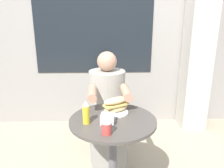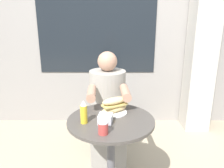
# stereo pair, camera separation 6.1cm
# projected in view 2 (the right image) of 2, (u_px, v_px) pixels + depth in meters

# --- Properties ---
(storefront_wall) EXTENTS (8.00, 0.09, 2.80)m
(storefront_wall) POSITION_uv_depth(u_px,v_px,m) (112.00, 20.00, 2.82)
(storefront_wall) COLOR gray
(storefront_wall) RESTS_ON ground_plane
(lattice_pillar) EXTENTS (0.31, 0.31, 2.40)m
(lattice_pillar) POSITION_uv_depth(u_px,v_px,m) (204.00, 38.00, 2.66)
(lattice_pillar) COLOR #B2ADA3
(lattice_pillar) RESTS_ON ground_plane
(cafe_table) EXTENTS (0.61, 0.61, 0.75)m
(cafe_table) POSITION_uv_depth(u_px,v_px,m) (112.00, 146.00, 1.57)
(cafe_table) COLOR #47423D
(cafe_table) RESTS_ON ground_plane
(diner_chair) EXTENTS (0.40, 0.40, 0.87)m
(diner_chair) POSITION_uv_depth(u_px,v_px,m) (109.00, 105.00, 2.37)
(diner_chair) COLOR slate
(diner_chair) RESTS_ON ground_plane
(seated_diner) EXTENTS (0.35, 0.60, 1.15)m
(seated_diner) POSITION_uv_depth(u_px,v_px,m) (109.00, 121.00, 2.04)
(seated_diner) COLOR gray
(seated_diner) RESTS_ON ground_plane
(sandwich_on_plate) EXTENTS (0.21, 0.18, 0.12)m
(sandwich_on_plate) POSITION_uv_depth(u_px,v_px,m) (116.00, 106.00, 1.60)
(sandwich_on_plate) COLOR white
(sandwich_on_plate) RESTS_ON cafe_table
(drink_cup) EXTENTS (0.06, 0.06, 0.08)m
(drink_cup) POSITION_uv_depth(u_px,v_px,m) (104.00, 127.00, 1.30)
(drink_cup) COLOR #B73D38
(drink_cup) RESTS_ON cafe_table
(napkin_box) EXTENTS (0.10, 0.10, 0.06)m
(napkin_box) POSITION_uv_depth(u_px,v_px,m) (106.00, 119.00, 1.45)
(napkin_box) COLOR silver
(napkin_box) RESTS_ON cafe_table
(condiment_bottle) EXTENTS (0.05, 0.05, 0.16)m
(condiment_bottle) POSITION_uv_depth(u_px,v_px,m) (85.00, 112.00, 1.43)
(condiment_bottle) COLOR gold
(condiment_bottle) RESTS_ON cafe_table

